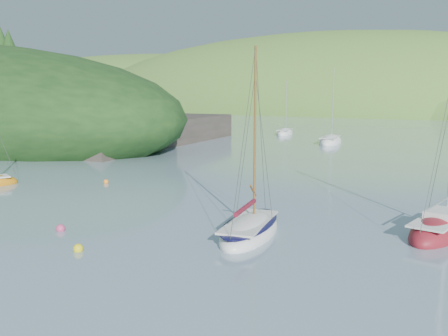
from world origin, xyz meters
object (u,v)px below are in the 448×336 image
Objects in this scene: sloop_red at (441,229)px; distant_sloop_a at (330,142)px; daysailer_white at (250,230)px; distant_sloop_c at (285,133)px.

distant_sloop_a is (-22.02, 39.03, -0.02)m from sloop_red.
sloop_red is (8.16, 5.82, -0.02)m from daysailer_white.
sloop_red is at bearing -73.28° from distant_sloop_a.
daysailer_white is 0.91× the size of distant_sloop_a.
distant_sloop_a reaches higher than daysailer_white.
daysailer_white is at bearing -85.54° from distant_sloop_a.
distant_sloop_c is at bearing 130.60° from sloop_red.
distant_sloop_c is (-12.09, 9.55, -0.02)m from distant_sloop_a.
daysailer_white is 46.95m from distant_sloop_a.
distant_sloop_c is at bearing 128.97° from distant_sloop_a.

